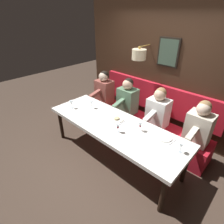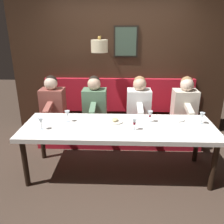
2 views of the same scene
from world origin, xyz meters
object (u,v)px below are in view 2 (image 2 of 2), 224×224
wine_glass_1 (67,114)px  wine_glass_4 (150,114)px  wine_glass_0 (41,121)px  diner_far (53,100)px  wine_glass_2 (134,122)px  wine_glass_3 (202,116)px  diner_nearest (185,101)px  dining_table (119,130)px  diner_near (139,101)px  diner_middle (95,100)px

wine_glass_1 → wine_glass_4: 1.16m
wine_glass_0 → diner_far: bearing=7.7°
wine_glass_2 → wine_glass_3: size_ratio=1.00×
diner_nearest → diner_far: 2.26m
dining_table → wine_glass_4: 0.50m
diner_nearest → wine_glass_4: diner_nearest is taller
diner_nearest → diner_near: (0.00, 0.78, 0.00)m
diner_near → wine_glass_2: bearing=172.5°
diner_middle → wine_glass_4: diner_middle is taller
diner_middle → diner_near: bearing=-90.0°
diner_middle → wine_glass_0: bearing=150.5°
wine_glass_3 → diner_far: bearing=71.5°
wine_glass_1 → dining_table: bearing=-99.5°
diner_near → wine_glass_3: bearing=-133.5°
diner_near → diner_far: same height
diner_far → wine_glass_1: size_ratio=4.82×
diner_nearest → wine_glass_3: bearing=-177.5°
diner_nearest → wine_glass_1: 1.99m
wine_glass_0 → wine_glass_1: (0.28, -0.29, 0.00)m
dining_table → wine_glass_4: wine_glass_4 is taller
wine_glass_0 → wine_glass_2: same height
diner_near → wine_glass_1: size_ratio=4.82×
diner_middle → wine_glass_2: 1.19m
wine_glass_0 → wine_glass_3: (0.27, -2.16, 0.00)m
diner_near → wine_glass_3: size_ratio=4.82×
dining_table → diner_far: size_ratio=3.32×
wine_glass_2 → diner_far: bearing=53.3°
diner_far → wine_glass_3: diner_far is taller
diner_far → wine_glass_3: 2.42m
diner_middle → wine_glass_0: (-1.04, 0.59, 0.04)m
dining_table → wine_glass_1: wine_glass_1 is taller
diner_far → wine_glass_4: 1.75m
wine_glass_1 → wine_glass_2: (-0.25, -0.93, -0.00)m
diner_far → wine_glass_3: size_ratio=4.82×
wine_glass_0 → wine_glass_1: size_ratio=1.00×
diner_nearest → wine_glass_4: 0.99m
wine_glass_0 → wine_glass_2: (0.03, -1.21, -0.00)m
diner_middle → wine_glass_3: size_ratio=4.82×
diner_nearest → diner_near: same height
wine_glass_3 → wine_glass_1: bearing=89.7°
diner_far → wine_glass_3: (-0.77, -2.30, 0.04)m
diner_near → wine_glass_0: (-1.04, 1.35, 0.04)m
wine_glass_2 → wine_glass_4: size_ratio=1.00×
diner_far → wine_glass_1: 0.87m
wine_glass_1 → wine_glass_3: bearing=-90.3°
wine_glass_4 → dining_table: bearing=109.1°
dining_table → diner_near: (0.88, -0.34, 0.14)m
wine_glass_4 → diner_nearest: bearing=-42.7°
dining_table → wine_glass_4: bearing=-70.9°
wine_glass_4 → diner_middle: bearing=49.7°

